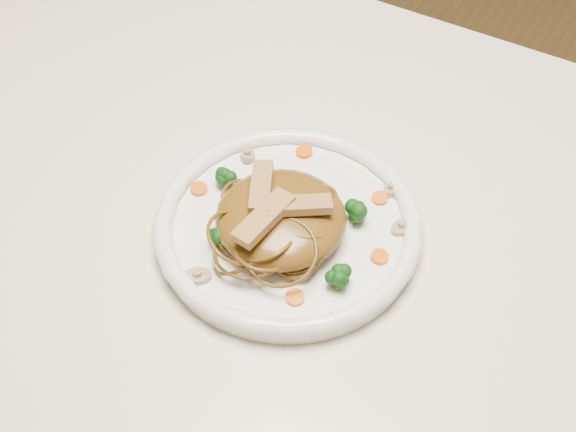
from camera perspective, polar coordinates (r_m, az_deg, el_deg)
The scene contains 19 objects.
table at distance 0.92m, azimuth 1.90°, elevation -3.95°, with size 1.20×0.80×0.75m.
plate at distance 0.82m, azimuth -0.00°, elevation -1.01°, with size 0.28×0.28×0.02m, color white.
noodle_mound at distance 0.79m, azimuth -0.53°, elevation -0.16°, with size 0.13×0.13×0.04m, color brown.
chicken_a at distance 0.76m, azimuth 0.80°, elevation 0.80°, with size 0.07×0.02×0.01m, color tan.
chicken_b at distance 0.78m, azimuth -1.98°, elevation 2.21°, with size 0.06×0.02×0.01m, color tan.
chicken_c at distance 0.75m, azimuth -1.77°, elevation -0.14°, with size 0.07×0.02×0.01m, color tan.
broccoli_0 at distance 0.81m, azimuth 4.98°, elevation 0.40°, with size 0.02×0.02×0.03m, color #0F460E, non-canonical shape.
broccoli_1 at distance 0.84m, azimuth -4.51°, elevation 2.95°, with size 0.02×0.02×0.03m, color #0F460E, non-canonical shape.
broccoli_2 at distance 0.79m, azimuth -5.19°, elevation -1.50°, with size 0.02×0.02×0.03m, color #0F460E, non-canonical shape.
broccoli_3 at distance 0.75m, azimuth 3.77°, elevation -4.46°, with size 0.02×0.02×0.03m, color #0F460E, non-canonical shape.
carrot_0 at distance 0.84m, azimuth 6.76°, elevation 1.30°, with size 0.02×0.02×0.01m, color #EB5C08.
carrot_1 at distance 0.85m, azimuth -6.56°, elevation 2.00°, with size 0.02×0.02×0.01m, color #EB5C08.
carrot_2 at distance 0.79m, azimuth 6.75°, elevation -3.00°, with size 0.02×0.02×0.01m, color #EB5C08.
carrot_3 at distance 0.88m, azimuth 1.19°, elevation 4.74°, with size 0.02×0.02×0.01m, color #EB5C08.
carrot_4 at distance 0.75m, azimuth 0.51°, elevation -5.99°, with size 0.02×0.02×0.01m, color #EB5C08.
mushroom_0 at distance 0.77m, azimuth -6.65°, elevation -4.40°, with size 0.03×0.03×0.01m, color tan.
mushroom_1 at distance 0.81m, azimuth 8.36°, elevation -0.84°, with size 0.03×0.03×0.01m, color tan.
mushroom_2 at distance 0.88m, azimuth -2.98°, elevation 4.46°, with size 0.02×0.02×0.01m, color tan.
mushroom_3 at distance 0.85m, azimuth 7.55°, elevation 1.93°, with size 0.02×0.02×0.01m, color tan.
Camera 1 is at (0.25, -0.49, 1.38)m, focal length 48.38 mm.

